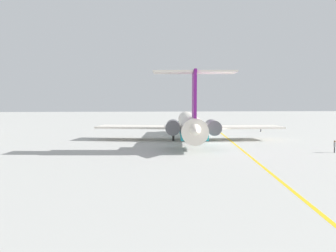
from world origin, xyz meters
TOP-DOWN VIEW (x-y plane):
  - ground at (0.00, 0.00)m, footprint 394.94×394.94m
  - main_jetliner at (2.00, 5.16)m, footprint 39.57×35.01m
  - ground_crew_near_nose at (19.03, -15.15)m, footprint 0.28×0.38m
  - ground_crew_near_tail at (-13.94, -12.90)m, footprint 0.43×0.28m
  - taxiway_centreline at (3.10, -2.71)m, footprint 96.31×14.45m

SIDE VIEW (x-z plane):
  - ground at x=0.00m, z-range 0.00..0.00m
  - taxiway_centreline at x=3.10m, z-range 0.00..0.01m
  - ground_crew_near_nose at x=19.03m, z-range 0.23..1.95m
  - ground_crew_near_tail at x=-13.94m, z-range 0.23..1.97m
  - main_jetliner at x=2.00m, z-range -2.62..8.91m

